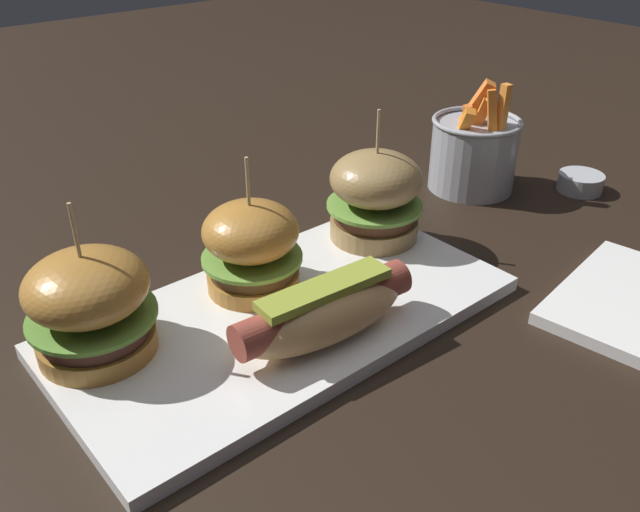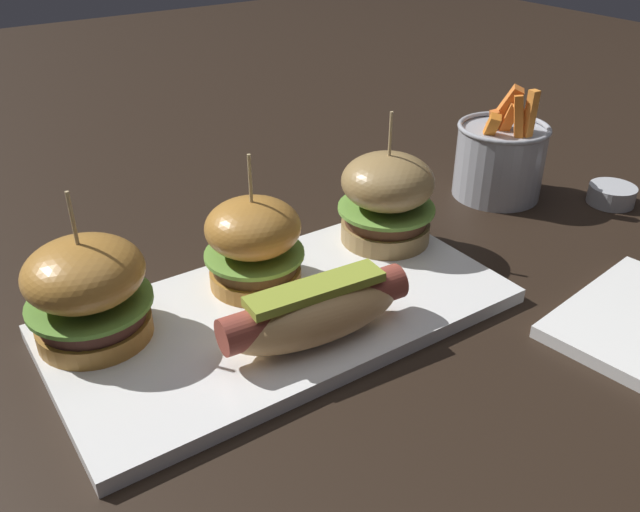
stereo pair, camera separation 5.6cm
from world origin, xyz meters
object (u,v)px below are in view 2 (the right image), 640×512
at_px(platter_main, 283,313).
at_px(hot_dog, 319,310).
at_px(slider_center, 252,243).
at_px(sauce_ramekin, 612,194).
at_px(slider_left, 88,290).
at_px(fries_bucket, 500,159).
at_px(slider_right, 387,198).

xyz_separation_m(platter_main, hot_dog, (0.00, -0.05, 0.03)).
relative_size(slider_center, sauce_ramekin, 2.33).
bearing_deg(slider_center, slider_left, 178.57).
bearing_deg(fries_bucket, slider_right, -171.11).
bearing_deg(slider_left, slider_right, -0.80).
height_order(hot_dog, slider_center, slider_center).
xyz_separation_m(platter_main, slider_left, (-0.15, 0.05, 0.05)).
distance_m(slider_left, slider_right, 0.31).
height_order(slider_center, sauce_ramekin, slider_center).
bearing_deg(platter_main, fries_bucket, 12.50).
distance_m(fries_bucket, sauce_ramekin, 0.14).
height_order(platter_main, slider_center, slider_center).
relative_size(slider_center, slider_right, 0.94).
distance_m(hot_dog, slider_left, 0.19).
xyz_separation_m(slider_left, slider_center, (0.15, -0.00, -0.00)).
bearing_deg(slider_right, fries_bucket, 8.89).
relative_size(hot_dog, slider_left, 1.26).
bearing_deg(hot_dog, fries_bucket, 20.54).
height_order(slider_left, slider_right, slider_right).
bearing_deg(slider_center, fries_bucket, 4.95).
xyz_separation_m(platter_main, fries_bucket, (0.36, 0.08, 0.04)).
bearing_deg(slider_center, platter_main, -87.95).
height_order(fries_bucket, sauce_ramekin, fries_bucket).
height_order(platter_main, slider_right, slider_right).
xyz_separation_m(slider_center, sauce_ramekin, (0.46, -0.07, -0.05)).
bearing_deg(sauce_ramekin, slider_right, 167.95).
xyz_separation_m(hot_dog, slider_left, (-0.16, 0.11, 0.02)).
bearing_deg(slider_right, slider_center, 179.79).
height_order(slider_center, slider_right, slider_right).
bearing_deg(platter_main, slider_right, 17.06).
relative_size(slider_center, fries_bucket, 0.93).
distance_m(platter_main, slider_left, 0.17).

